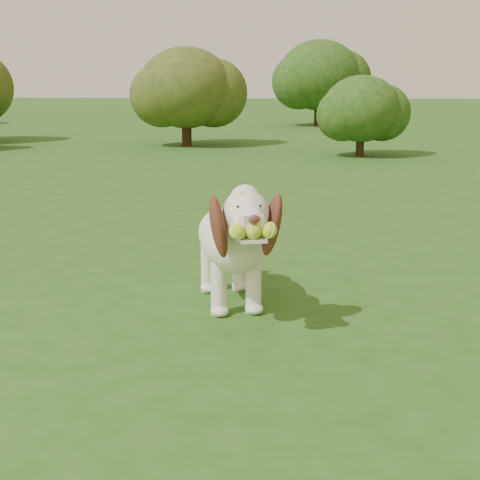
{
  "coord_description": "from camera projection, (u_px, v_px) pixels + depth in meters",
  "views": [
    {
      "loc": [
        0.94,
        -3.8,
        1.21
      ],
      "look_at": [
        0.64,
        -0.56,
        0.43
      ],
      "focal_mm": 50.0,
      "sensor_mm": 36.0,
      "label": 1
    }
  ],
  "objects": [
    {
      "name": "shrub_i",
      "position": [
        319.0,
        75.0,
        17.49
      ],
      "size": [
        2.14,
        2.14,
        2.22
      ],
      "color": "#382314",
      "rests_on": "ground"
    },
    {
      "name": "dog",
      "position": [
        232.0,
        238.0,
        3.57
      ],
      "size": [
        0.57,
        1.11,
        0.73
      ],
      "rotation": [
        0.0,
        0.0,
        0.28
      ],
      "color": "white",
      "rests_on": "ground"
    },
    {
      "name": "shrub_c",
      "position": [
        361.0,
        109.0,
        10.58
      ],
      "size": [
        1.23,
        1.23,
        1.28
      ],
      "color": "#382314",
      "rests_on": "ground"
    },
    {
      "name": "ground",
      "position": [
        144.0,
        285.0,
        4.05
      ],
      "size": [
        80.0,
        80.0,
        0.0
      ],
      "primitive_type": "plane",
      "color": "#254D16",
      "rests_on": "ground"
    },
    {
      "name": "shrub_b",
      "position": [
        186.0,
        88.0,
        12.21
      ],
      "size": [
        1.73,
        1.73,
        1.79
      ],
      "color": "#382314",
      "rests_on": "ground"
    }
  ]
}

